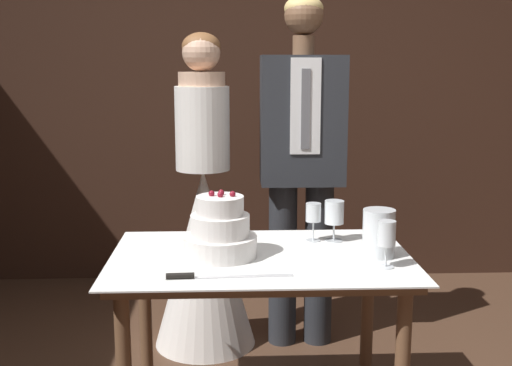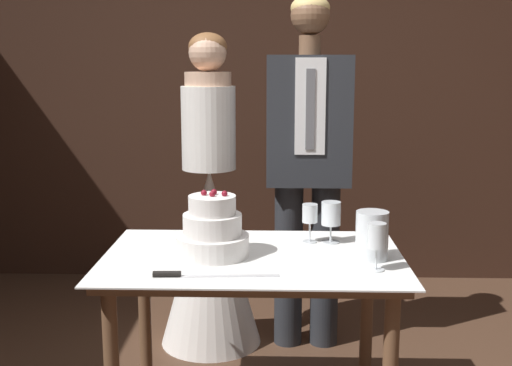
# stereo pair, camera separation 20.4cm
# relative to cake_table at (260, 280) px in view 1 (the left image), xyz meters

# --- Properties ---
(wall_back) EXTENTS (5.25, 0.12, 2.59)m
(wall_back) POSITION_rel_cake_table_xyz_m (0.02, 2.02, 0.64)
(wall_back) COLOR #382116
(wall_back) RESTS_ON ground_plane
(cake_table) EXTENTS (1.18, 0.77, 0.75)m
(cake_table) POSITION_rel_cake_table_xyz_m (0.00, 0.00, 0.00)
(cake_table) COLOR brown
(cake_table) RESTS_ON ground_plane
(tiered_cake) EXTENTS (0.29, 0.29, 0.26)m
(tiered_cake) POSITION_rel_cake_table_xyz_m (-0.16, -0.00, 0.20)
(tiered_cake) COLOR white
(tiered_cake) RESTS_ON cake_table
(cake_knife) EXTENTS (0.45, 0.04, 0.02)m
(cake_knife) POSITION_rel_cake_table_xyz_m (-0.21, -0.26, 0.11)
(cake_knife) COLOR silver
(cake_knife) RESTS_ON cake_table
(wine_glass_near) EXTENTS (0.07, 0.07, 0.17)m
(wine_glass_near) POSITION_rel_cake_table_xyz_m (0.23, 0.20, 0.22)
(wine_glass_near) COLOR silver
(wine_glass_near) RESTS_ON cake_table
(wine_glass_middle) EXTENTS (0.07, 0.07, 0.18)m
(wine_glass_middle) POSITION_rel_cake_table_xyz_m (0.46, -0.17, 0.22)
(wine_glass_middle) COLOR silver
(wine_glass_middle) RESTS_ON cake_table
(wine_glass_far) EXTENTS (0.08, 0.08, 0.18)m
(wine_glass_far) POSITION_rel_cake_table_xyz_m (0.32, 0.20, 0.22)
(wine_glass_far) COLOR silver
(wine_glass_far) RESTS_ON cake_table
(hurricane_candle) EXTENTS (0.13, 0.13, 0.19)m
(hurricane_candle) POSITION_rel_cake_table_xyz_m (0.46, -0.03, 0.19)
(hurricane_candle) COLOR silver
(hurricane_candle) RESTS_ON cake_table
(bride) EXTENTS (0.54, 0.54, 1.65)m
(bride) POSITION_rel_cake_table_xyz_m (-0.26, 0.86, -0.05)
(bride) COLOR white
(bride) RESTS_ON ground_plane
(groom) EXTENTS (0.43, 0.25, 1.83)m
(groom) POSITION_rel_cake_table_xyz_m (0.26, 0.86, 0.37)
(groom) COLOR #282B30
(groom) RESTS_ON ground_plane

